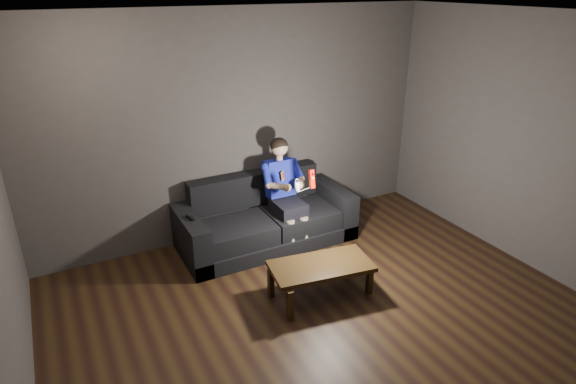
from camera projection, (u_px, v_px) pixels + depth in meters
floor at (355, 347)px, 4.21m from camera, size 5.00×5.00×0.00m
back_wall at (239, 127)px, 5.69m from camera, size 5.00×0.04×2.70m
right_wall at (572, 157)px, 4.73m from camera, size 0.04×5.00×2.70m
ceiling at (379, 21)px, 3.12m from camera, size 5.00×5.00×0.02m
sofa at (265, 222)px, 5.81m from camera, size 2.07×0.90×0.80m
child at (284, 185)px, 5.68m from camera, size 0.50×0.61×1.23m
wii_remote_red at (312, 179)px, 5.25m from camera, size 0.05×0.08×0.21m
nunchuk_white at (297, 185)px, 5.19m from camera, size 0.07×0.10×0.16m
wii_remote_black at (190, 218)px, 5.22m from camera, size 0.06×0.14×0.03m
coffee_table at (321, 268)px, 4.78m from camera, size 1.07×0.65×0.37m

